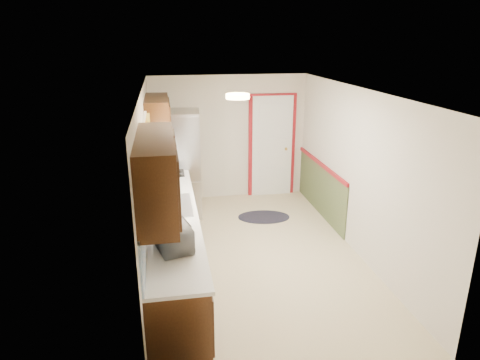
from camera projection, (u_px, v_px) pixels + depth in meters
name	position (u px, v px, depth m)	size (l,w,h in m)	color
room_shell	(256.00, 178.00, 5.97)	(3.20, 5.20, 2.52)	beige
kitchen_run	(169.00, 218.00, 5.61)	(0.63, 4.00, 2.20)	#351C0C
back_wall_trim	(282.00, 155.00, 8.29)	(1.12, 2.30, 2.08)	maroon
ceiling_fixture	(238.00, 96.00, 5.36)	(0.30, 0.30, 0.06)	#FFD88C
microwave	(173.00, 234.00, 4.48)	(0.49, 0.27, 0.33)	white
refrigerator	(178.00, 164.00, 7.55)	(0.83, 0.81, 1.87)	#B7B7BC
rug	(264.00, 217.00, 7.65)	(0.92, 0.59, 0.01)	black
cooktop	(169.00, 172.00, 7.06)	(0.48, 0.57, 0.02)	black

